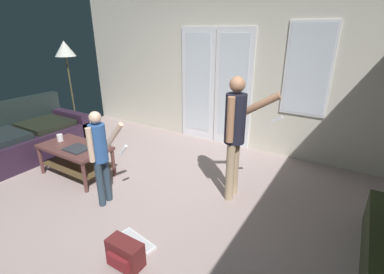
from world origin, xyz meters
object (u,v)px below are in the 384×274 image
(person_adult, at_px, (236,129))
(person_child, at_px, (100,151))
(leather_couch, at_px, (23,140))
(coffee_table, at_px, (75,154))
(tv_remote_black, at_px, (100,147))
(cup_near_edge, at_px, (60,138))
(loose_keyboard, at_px, (137,240))
(floor_lamp, at_px, (65,53))
(backpack, at_px, (125,253))
(laptop_closed, at_px, (77,149))

(person_adult, bearing_deg, person_child, -143.07)
(leather_couch, relative_size, person_adult, 1.23)
(coffee_table, distance_m, tv_remote_black, 0.42)
(cup_near_edge, bearing_deg, coffee_table, -3.18)
(loose_keyboard, distance_m, cup_near_edge, 2.15)
(floor_lamp, bearing_deg, person_adult, -8.40)
(leather_couch, distance_m, loose_keyboard, 3.02)
(tv_remote_black, bearing_deg, floor_lamp, -176.08)
(floor_lamp, bearing_deg, tv_remote_black, -28.41)
(person_adult, xyz_separation_m, loose_keyboard, (-0.48, -1.26, -0.90))
(loose_keyboard, xyz_separation_m, tv_remote_black, (-1.30, 0.73, 0.46))
(person_adult, height_order, cup_near_edge, person_adult)
(coffee_table, relative_size, backpack, 3.00)
(person_child, xyz_separation_m, loose_keyboard, (0.78, -0.31, -0.69))
(leather_couch, distance_m, coffee_table, 1.29)
(loose_keyboard, bearing_deg, laptop_closed, 160.83)
(leather_couch, xyz_separation_m, person_child, (2.18, -0.22, 0.40))
(floor_lamp, xyz_separation_m, backpack, (3.41, -2.08, -1.45))
(backpack, height_order, loose_keyboard, backpack)
(leather_couch, bearing_deg, backpack, -14.74)
(coffee_table, height_order, laptop_closed, laptop_closed)
(backpack, height_order, laptop_closed, laptop_closed)
(floor_lamp, bearing_deg, leather_couch, -74.84)
(person_child, relative_size, floor_lamp, 0.65)
(floor_lamp, height_order, loose_keyboard, floor_lamp)
(floor_lamp, xyz_separation_m, cup_near_edge, (1.30, -1.21, -1.06))
(leather_couch, bearing_deg, coffee_table, 2.23)
(coffee_table, relative_size, person_adult, 0.68)
(backpack, xyz_separation_m, loose_keyboard, (-0.11, 0.27, -0.11))
(backpack, bearing_deg, coffee_table, 154.22)
(person_child, xyz_separation_m, floor_lamp, (-2.52, 1.50, 0.87))
(floor_lamp, relative_size, loose_keyboard, 3.93)
(person_adult, bearing_deg, floor_lamp, 171.60)
(person_adult, bearing_deg, backpack, -103.67)
(floor_lamp, relative_size, laptop_closed, 5.53)
(coffee_table, height_order, person_adult, person_adult)
(coffee_table, bearing_deg, loose_keyboard, -19.33)
(coffee_table, relative_size, tv_remote_black, 6.08)
(tv_remote_black, bearing_deg, leather_couch, -141.08)
(laptop_closed, bearing_deg, floor_lamp, 144.04)
(coffee_table, xyz_separation_m, backpack, (1.77, -0.86, -0.21))
(loose_keyboard, bearing_deg, backpack, -68.82)
(person_adult, bearing_deg, coffee_table, -162.64)
(person_adult, xyz_separation_m, laptop_closed, (-2.00, -0.72, -0.45))
(person_child, height_order, tv_remote_black, person_child)
(person_child, distance_m, cup_near_edge, 1.27)
(leather_couch, distance_m, laptop_closed, 1.44)
(person_adult, xyz_separation_m, cup_near_edge, (-2.48, -0.65, -0.41))
(cup_near_edge, bearing_deg, person_adult, 14.72)
(loose_keyboard, bearing_deg, person_child, 158.31)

